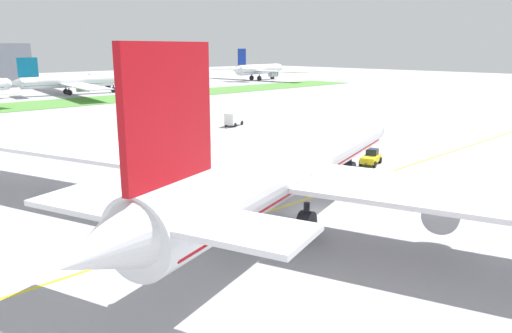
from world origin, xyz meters
TOP-DOWN VIEW (x-y plane):
  - ground_plane at (0.00, 0.00)m, footprint 600.00×600.00m
  - apron_taxi_line at (0.00, 3.54)m, footprint 280.00×0.36m
  - airliner_foreground at (-4.24, -0.44)m, footprint 53.00×86.14m
  - pushback_tug at (22.83, 7.87)m, footprint 6.20×3.41m
  - service_truck_baggage_loader at (33.28, 48.83)m, footprint 5.33×3.76m
  - service_truck_fuel_bowser at (5.60, 34.81)m, footprint 6.56×3.60m
  - parked_airliner_far_centre at (42.08, 143.01)m, footprint 42.96×69.54m
  - parked_airliner_far_right at (75.18, 148.30)m, footprint 41.93×68.53m
  - parked_airliner_far_outer at (143.65, 151.56)m, footprint 38.46×59.03m

SIDE VIEW (x-z plane):
  - ground_plane at x=0.00m, z-range 0.00..0.00m
  - apron_taxi_line at x=0.00m, z-range 0.00..0.01m
  - pushback_tug at x=22.83m, z-range -0.10..2.11m
  - service_truck_fuel_bowser at x=5.60m, z-range 0.16..2.90m
  - service_truck_baggage_loader at x=33.28m, z-range 0.11..3.02m
  - parked_airliner_far_centre at x=42.08m, z-range -2.10..11.01m
  - parked_airliner_far_right at x=75.18m, z-range -2.22..11.60m
  - parked_airliner_far_outer at x=143.65m, z-range -2.53..13.15m
  - airliner_foreground at x=-4.24m, z-range -2.72..14.25m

